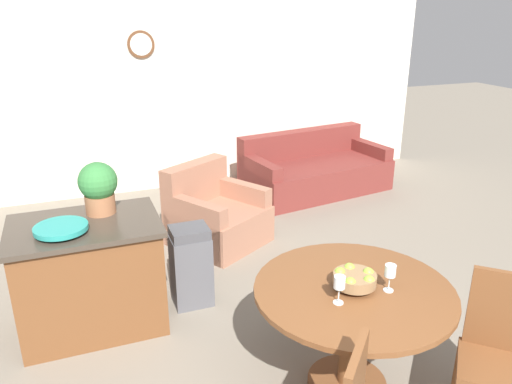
# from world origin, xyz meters

# --- Properties ---
(wall_back) EXTENTS (8.00, 0.09, 2.70)m
(wall_back) POSITION_xyz_m (-0.00, 5.38, 1.35)
(wall_back) COLOR silver
(wall_back) RESTS_ON ground_plane
(dining_table) EXTENTS (1.28, 1.28, 0.77)m
(dining_table) POSITION_xyz_m (0.34, 0.93, 0.59)
(dining_table) COLOR brown
(dining_table) RESTS_ON ground_plane
(dining_chair_near_right) EXTENTS (0.59, 0.59, 0.97)m
(dining_chair_near_right) POSITION_xyz_m (1.03, 0.39, 0.52)
(dining_chair_near_right) COLOR brown
(dining_chair_near_right) RESTS_ON ground_plane
(fruit_bowl) EXTENTS (0.27, 0.27, 0.12)m
(fruit_bowl) POSITION_xyz_m (0.34, 0.93, 0.84)
(fruit_bowl) COLOR olive
(fruit_bowl) RESTS_ON dining_table
(wine_glass_left) EXTENTS (0.07, 0.07, 0.18)m
(wine_glass_left) POSITION_xyz_m (0.16, 0.82, 0.90)
(wine_glass_left) COLOR silver
(wine_glass_left) RESTS_ON dining_table
(wine_glass_right) EXTENTS (0.07, 0.07, 0.18)m
(wine_glass_right) POSITION_xyz_m (0.53, 0.83, 0.90)
(wine_glass_right) COLOR silver
(wine_glass_right) RESTS_ON dining_table
(kitchen_island) EXTENTS (1.12, 0.78, 0.90)m
(kitchen_island) POSITION_xyz_m (-1.21, 2.28, 0.45)
(kitchen_island) COLOR brown
(kitchen_island) RESTS_ON ground_plane
(teal_bowl) EXTENTS (0.38, 0.38, 0.06)m
(teal_bowl) POSITION_xyz_m (-1.37, 2.16, 0.94)
(teal_bowl) COLOR teal
(teal_bowl) RESTS_ON kitchen_island
(potted_plant) EXTENTS (0.30, 0.30, 0.42)m
(potted_plant) POSITION_xyz_m (-1.06, 2.45, 1.12)
(potted_plant) COLOR #A36642
(potted_plant) RESTS_ON kitchen_island
(trash_bin) EXTENTS (0.33, 0.28, 0.72)m
(trash_bin) POSITION_xyz_m (-0.39, 2.31, 0.36)
(trash_bin) COLOR #56565B
(trash_bin) RESTS_ON ground_plane
(couch) EXTENTS (2.10, 1.26, 0.79)m
(couch) POSITION_xyz_m (1.91, 4.50, 0.28)
(couch) COLOR maroon
(couch) RESTS_ON ground_plane
(armchair) EXTENTS (1.18, 1.19, 0.85)m
(armchair) POSITION_xyz_m (0.15, 3.41, 0.29)
(armchair) COLOR #A87056
(armchair) RESTS_ON ground_plane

